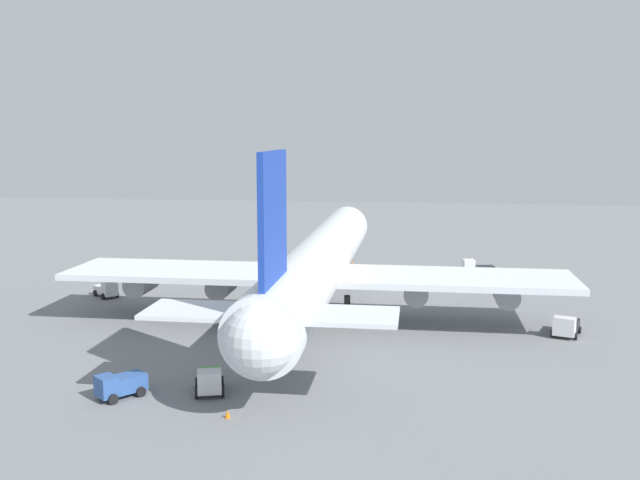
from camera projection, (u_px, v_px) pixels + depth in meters
ground_plane at (320, 315)px, 86.05m from camera, size 285.20×285.20×0.00m
cargo_airplane at (320, 263)px, 84.79m from camera, size 71.30×58.07×20.37m
pushback_tractor at (566, 326)px, 77.14m from camera, size 5.03×3.74×2.32m
fuel_truck at (209, 380)px, 60.10m from camera, size 4.49×3.32×2.29m
cargo_loader at (476, 268)px, 110.06m from camera, size 2.93×5.00×2.43m
catering_truck at (120, 385)px, 59.08m from camera, size 4.25×3.96×2.12m
maintenance_van at (107, 289)px, 95.24m from camera, size 4.06×4.22×2.40m
safety_cone_nose at (352, 264)px, 117.29m from camera, size 0.59×0.59×0.85m
safety_cone_tail at (228, 414)px, 54.95m from camera, size 0.44×0.44×0.64m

